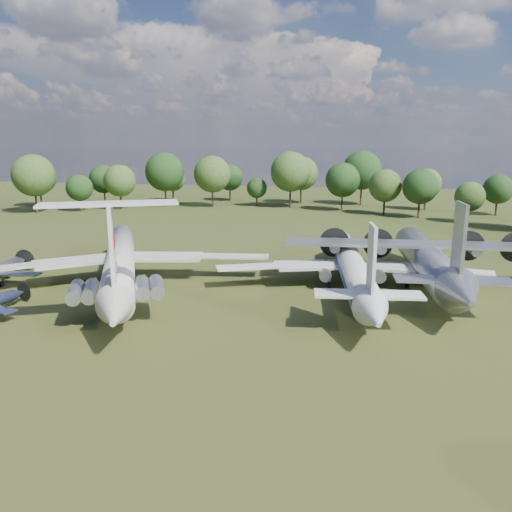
% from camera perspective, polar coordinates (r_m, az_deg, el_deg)
% --- Properties ---
extents(ground, '(300.00, 300.00, 0.00)m').
position_cam_1_polar(ground, '(63.90, -11.23, -3.71)').
color(ground, '#223B13').
rests_on(ground, ground).
extents(il62_airliner, '(56.42, 62.27, 4.97)m').
position_cam_1_polar(il62_airliner, '(66.00, -15.25, -1.15)').
color(il62_airliner, silver).
rests_on(il62_airliner, ground).
extents(tu104_jet, '(38.37, 48.42, 4.51)m').
position_cam_1_polar(tu104_jet, '(63.30, 10.86, -1.73)').
color(tu104_jet, '#BCBCBC').
rests_on(tu104_jet, ground).
extents(an12_transport, '(38.36, 42.38, 5.32)m').
position_cam_1_polar(an12_transport, '(67.08, 18.99, -1.03)').
color(an12_transport, '#94979C').
rests_on(an12_transport, ground).
extents(person_on_il62, '(0.73, 0.66, 1.69)m').
position_cam_1_polar(person_on_il62, '(51.69, -15.81, -1.22)').
color(person_on_il62, olive).
rests_on(person_on_il62, il62_airliner).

